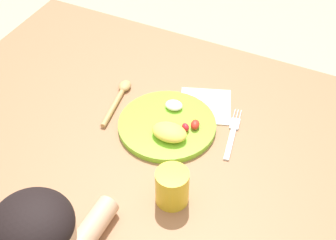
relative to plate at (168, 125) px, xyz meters
The scene contains 6 objects.
dining_table 0.11m from the plate, 94.95° to the right, with size 1.42×0.98×0.72m.
plate is the anchor object (origin of this frame).
fork 0.18m from the plate, 17.41° to the left, with size 0.06×0.20×0.01m.
spoon 0.19m from the plate, 164.81° to the left, with size 0.06×0.21×0.02m.
drinking_cup 0.25m from the plate, 61.67° to the right, with size 0.08×0.08×0.10m, color gold.
napkin 0.15m from the plate, 65.90° to the left, with size 0.15×0.15×0.00m, color white.
Camera 1 is at (0.44, -0.87, 1.73)m, focal length 53.73 mm.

